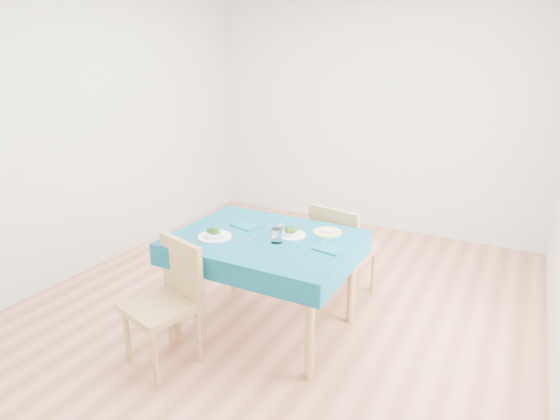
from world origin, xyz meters
The scene contains 16 objects.
room_shell centered at (0.00, 0.00, 1.35)m, with size 4.02×4.52×2.73m.
table centered at (0.06, -0.35, 0.38)m, with size 1.30×0.99×0.76m, color navy.
chair_near centered at (-0.35, -1.05, 0.53)m, with size 0.42×0.46×1.05m, color #9F804B.
chair_far centered at (0.40, 0.43, 0.57)m, with size 0.46×0.50×1.14m, color #9F804B.
bowl_near centered at (-0.25, -0.53, 0.80)m, with size 0.25×0.25×0.07m, color white, non-canonical shape.
bowl_far centered at (0.22, -0.25, 0.79)m, with size 0.22×0.22×0.07m, color white, non-canonical shape.
fork_near centered at (-0.33, -0.47, 0.76)m, with size 0.02×0.18×0.00m, color silver.
knife_near centered at (-0.02, -0.47, 0.76)m, with size 0.02×0.22×0.00m, color silver.
fork_far centered at (0.07, -0.19, 0.76)m, with size 0.03×0.20×0.00m, color silver.
knife_far centered at (0.49, -0.31, 0.76)m, with size 0.02×0.23×0.00m, color silver.
napkin_near centered at (-0.18, -0.23, 0.76)m, with size 0.20×0.14×0.01m, color #0C4D66.
napkin_far centered at (0.57, -0.35, 0.76)m, with size 0.20×0.14×0.01m, color #0C4D66.
tumbler_center centered at (0.15, -0.26, 0.80)m, with size 0.06×0.06×0.08m, color white.
tumbler_side centered at (0.19, -0.40, 0.81)m, with size 0.08×0.08×0.10m, color white.
side_plate centered at (0.43, -0.06, 0.76)m, with size 0.22×0.22×0.01m, color #B1DF6D.
bread_slice centered at (0.43, -0.06, 0.78)m, with size 0.09×0.09×0.01m, color beige.
Camera 1 is at (1.64, -3.09, 2.02)m, focal length 30.00 mm.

